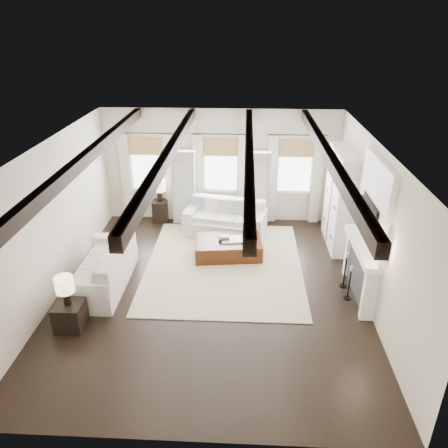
{
  "coord_description": "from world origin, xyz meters",
  "views": [
    {
      "loc": [
        0.68,
        -7.93,
        5.39
      ],
      "look_at": [
        0.23,
        0.96,
        1.15
      ],
      "focal_mm": 35.0,
      "sensor_mm": 36.0,
      "label": 1
    }
  ],
  "objects_px": {
    "sofa_back": "(225,220)",
    "sofa_left": "(105,269)",
    "side_table_back": "(161,211)",
    "ottoman": "(228,248)",
    "side_table_front": "(70,316)"
  },
  "relations": [
    {
      "from": "sofa_back",
      "to": "sofa_left",
      "type": "relative_size",
      "value": 1.02
    },
    {
      "from": "side_table_front",
      "to": "sofa_back",
      "type": "bearing_deg",
      "value": 56.76
    },
    {
      "from": "ottoman",
      "to": "side_table_front",
      "type": "distance_m",
      "value": 4.11
    },
    {
      "from": "side_table_front",
      "to": "side_table_back",
      "type": "distance_m",
      "value": 4.93
    },
    {
      "from": "side_table_back",
      "to": "ottoman",
      "type": "bearing_deg",
      "value": -43.38
    },
    {
      "from": "sofa_left",
      "to": "side_table_back",
      "type": "xyz_separation_m",
      "value": [
        0.59,
        3.38,
        -0.08
      ]
    },
    {
      "from": "ottoman",
      "to": "side_table_front",
      "type": "bearing_deg",
      "value": -140.9
    },
    {
      "from": "side_table_back",
      "to": "side_table_front",
      "type": "bearing_deg",
      "value": -99.84
    },
    {
      "from": "ottoman",
      "to": "side_table_back",
      "type": "distance_m",
      "value": 2.79
    },
    {
      "from": "ottoman",
      "to": "side_table_front",
      "type": "xyz_separation_m",
      "value": [
        -2.87,
        -2.94,
        0.05
      ]
    },
    {
      "from": "sofa_back",
      "to": "side_table_front",
      "type": "relative_size",
      "value": 4.39
    },
    {
      "from": "sofa_back",
      "to": "side_table_back",
      "type": "height_order",
      "value": "sofa_back"
    },
    {
      "from": "side_table_front",
      "to": "sofa_left",
      "type": "bearing_deg",
      "value": 80.39
    },
    {
      "from": "sofa_left",
      "to": "ottoman",
      "type": "bearing_deg",
      "value": 29.17
    },
    {
      "from": "ottoman",
      "to": "side_table_back",
      "type": "xyz_separation_m",
      "value": [
        -2.03,
        1.92,
        0.1
      ]
    }
  ]
}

